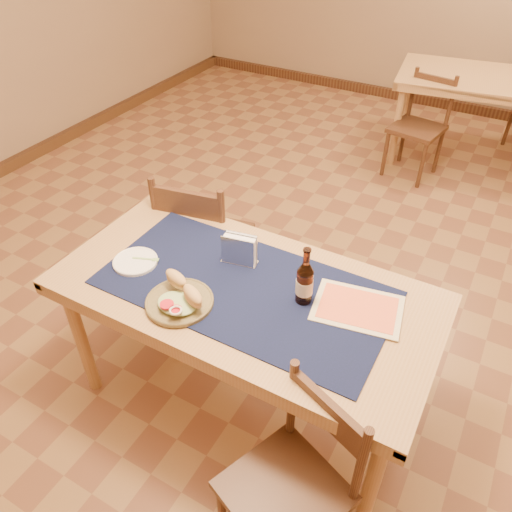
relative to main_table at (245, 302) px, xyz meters
The scene contains 14 objects.
room 1.08m from the main_table, 90.00° to the left, with size 6.04×7.04×2.84m.
main_table is the anchor object (origin of this frame).
placemat 0.09m from the main_table, ahead, with size 1.20×0.60×0.01m, color #10143D.
baseboard 1.01m from the main_table, 90.00° to the left, with size 6.00×7.00×0.10m.
back_table 3.22m from the main_table, 79.97° to the left, with size 1.71×1.03×0.75m.
chair_main_far 0.75m from the main_table, 138.82° to the left, with size 0.50×0.50×0.92m.
chair_main_near 0.72m from the main_table, 45.63° to the right, with size 0.49×0.49×0.82m.
chair_back_near 2.71m from the main_table, 88.38° to the left, with size 0.44×0.44×0.83m.
sandwich_plate 0.29m from the main_table, 128.89° to the right, with size 0.27×0.27×0.10m.
side_plate 0.51m from the main_table, 168.93° to the right, with size 0.19×0.19×0.02m.
fork 0.47m from the main_table, behind, with size 0.12×0.06×0.00m.
beer_bottle 0.31m from the main_table, 11.16° to the left, with size 0.07×0.07×0.26m.
napkin_holder 0.23m from the main_table, 127.25° to the left, with size 0.17×0.08×0.14m.
menu_card 0.48m from the main_table, 13.62° to the left, with size 0.38×0.31×0.01m.
Camera 1 is at (0.79, -2.11, 2.15)m, focal length 35.00 mm.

